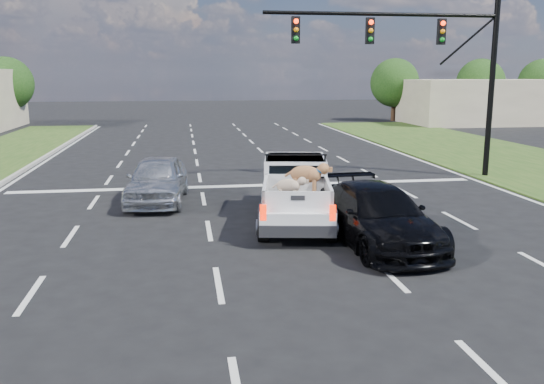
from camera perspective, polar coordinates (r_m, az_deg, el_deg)
The scene contains 11 objects.
ground at distance 11.66m, azimuth 3.39°, elevation -8.67°, with size 160.00×160.00×0.00m, color black.
road_markings at distance 17.87m, azimuth -1.03°, elevation -1.43°, with size 17.75×60.00×0.01m.
traffic_signal at distance 23.24m, azimuth 15.85°, elevation 12.88°, with size 9.11×0.31×7.00m.
building_right at distance 50.93m, azimuth 19.99°, elevation 8.40°, with size 12.00×7.00×3.60m, color #BFB292.
tree_far_c at distance 50.57m, azimuth -24.84°, elevation 9.70°, with size 4.20×4.20×5.40m.
tree_far_d at distance 52.03m, azimuth 12.05°, elevation 10.53°, with size 4.20×4.20×5.40m.
tree_far_e at distance 55.36m, azimuth 19.94°, elevation 10.15°, with size 4.20×4.20×5.40m.
tree_far_f at distance 58.45m, azimuth 25.19°, elevation 9.79°, with size 4.20×4.20×5.40m.
pickup_truck at distance 15.94m, azimuth 2.36°, elevation 0.18°, with size 2.64×5.28×1.89m.
silver_sedan at distance 18.72m, azimuth -11.30°, elevation 1.23°, with size 1.75×4.34×1.48m, color silver.
black_coupe at distance 14.04m, azimuth 10.36°, elevation -2.32°, with size 1.97×4.85×1.41m, color black.
Camera 1 is at (-2.34, -10.69, 4.03)m, focal length 38.00 mm.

